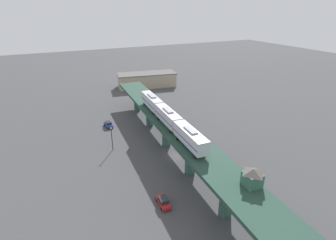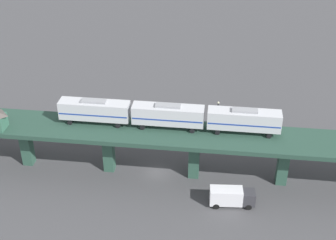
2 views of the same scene
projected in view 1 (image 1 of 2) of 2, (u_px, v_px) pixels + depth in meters
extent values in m
plane|color=#424244|center=(175.00, 156.00, 70.72)|extent=(400.00, 400.00, 0.00)
cube|color=#244135|center=(176.00, 129.00, 67.38)|extent=(12.79, 92.30, 0.80)
cube|color=#2D5142|center=(226.00, 199.00, 49.24)|extent=(1.88, 1.88, 7.93)
cube|color=#2D5142|center=(190.00, 159.00, 61.94)|extent=(1.88, 1.88, 7.93)
cube|color=#2D5142|center=(166.00, 133.00, 74.64)|extent=(1.88, 1.88, 7.93)
cube|color=#2D5142|center=(149.00, 115.00, 87.33)|extent=(1.88, 1.88, 7.93)
cube|color=#2D5142|center=(137.00, 101.00, 100.03)|extent=(1.88, 1.88, 7.93)
cube|color=silver|center=(190.00, 137.00, 56.58)|extent=(3.37, 12.12, 3.10)
cube|color=navy|center=(190.00, 138.00, 56.70)|extent=(3.40, 11.88, 0.24)
cube|color=gray|center=(191.00, 130.00, 55.89)|extent=(1.60, 4.26, 0.36)
cylinder|color=black|center=(194.00, 156.00, 53.46)|extent=(0.26, 0.85, 0.84)
cylinder|color=black|center=(204.00, 154.00, 54.29)|extent=(0.26, 0.85, 0.84)
cylinder|color=black|center=(177.00, 138.00, 60.57)|extent=(0.26, 0.85, 0.84)
cylinder|color=black|center=(186.00, 137.00, 61.40)|extent=(0.26, 0.85, 0.84)
cube|color=silver|center=(168.00, 116.00, 67.25)|extent=(3.37, 12.12, 3.10)
cube|color=navy|center=(168.00, 117.00, 67.37)|extent=(3.40, 11.88, 0.24)
cube|color=gray|center=(168.00, 110.00, 66.55)|extent=(1.60, 4.26, 0.36)
cylinder|color=black|center=(170.00, 131.00, 64.12)|extent=(0.26, 0.85, 0.84)
cylinder|color=black|center=(179.00, 130.00, 64.96)|extent=(0.26, 0.85, 0.84)
cylinder|color=black|center=(158.00, 119.00, 71.23)|extent=(0.26, 0.85, 0.84)
cylinder|color=black|center=(166.00, 117.00, 72.07)|extent=(0.26, 0.85, 0.84)
cube|color=silver|center=(152.00, 101.00, 77.91)|extent=(3.37, 12.12, 3.10)
cube|color=navy|center=(152.00, 102.00, 78.03)|extent=(3.40, 11.88, 0.24)
cube|color=gray|center=(152.00, 96.00, 77.22)|extent=(1.60, 4.26, 0.36)
cylinder|color=black|center=(153.00, 113.00, 74.79)|extent=(0.26, 0.85, 0.84)
cylinder|color=black|center=(161.00, 112.00, 75.62)|extent=(0.26, 0.85, 0.84)
cylinder|color=black|center=(144.00, 104.00, 81.90)|extent=(0.26, 0.85, 0.84)
cylinder|color=black|center=(151.00, 103.00, 82.73)|extent=(0.26, 0.85, 0.84)
cube|color=#33604C|center=(252.00, 179.00, 44.91)|extent=(2.93, 2.93, 2.50)
pyramid|color=#4C4742|center=(253.00, 171.00, 44.23)|extent=(3.37, 3.37, 0.90)
cube|color=#AD1E1E|center=(163.00, 202.00, 53.18)|extent=(2.00, 4.48, 0.80)
cube|color=#1E2328|center=(163.00, 200.00, 52.74)|extent=(1.74, 2.27, 0.76)
cylinder|color=black|center=(162.00, 209.00, 51.83)|extent=(0.27, 0.67, 0.66)
cylinder|color=black|center=(170.00, 207.00, 52.43)|extent=(0.27, 0.67, 0.66)
cylinder|color=black|center=(157.00, 200.00, 54.25)|extent=(0.27, 0.67, 0.66)
cylinder|color=black|center=(164.00, 198.00, 54.85)|extent=(0.27, 0.67, 0.66)
cube|color=#233D93|center=(108.00, 125.00, 87.70)|extent=(2.30, 4.58, 0.80)
cube|color=#1E2328|center=(108.00, 123.00, 87.27)|extent=(1.89, 2.38, 0.76)
cylinder|color=black|center=(107.00, 128.00, 86.33)|extent=(0.32, 0.68, 0.66)
cylinder|color=black|center=(112.00, 127.00, 87.16)|extent=(0.32, 0.68, 0.66)
cylinder|color=black|center=(105.00, 125.00, 88.56)|extent=(0.32, 0.68, 0.66)
cylinder|color=black|center=(109.00, 124.00, 89.39)|extent=(0.32, 0.68, 0.66)
cube|color=#333338|center=(174.00, 124.00, 85.79)|extent=(2.27, 2.08, 2.30)
cube|color=silver|center=(180.00, 128.00, 82.77)|extent=(2.48, 5.28, 2.70)
cylinder|color=black|center=(177.00, 127.00, 86.66)|extent=(0.39, 1.01, 1.00)
cylinder|color=black|center=(172.00, 128.00, 85.83)|extent=(0.39, 1.01, 1.00)
cylinder|color=black|center=(185.00, 133.00, 82.48)|extent=(0.39, 1.01, 1.00)
cylinder|color=black|center=(179.00, 134.00, 81.61)|extent=(0.39, 1.01, 1.00)
cylinder|color=black|center=(112.00, 140.00, 72.68)|extent=(0.20, 0.20, 6.50)
sphere|color=beige|center=(111.00, 128.00, 71.29)|extent=(0.44, 0.44, 0.44)
cube|color=tan|center=(147.00, 80.00, 130.83)|extent=(29.27, 14.49, 6.40)
cube|color=#595654|center=(147.00, 73.00, 129.46)|extent=(29.85, 14.78, 0.40)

